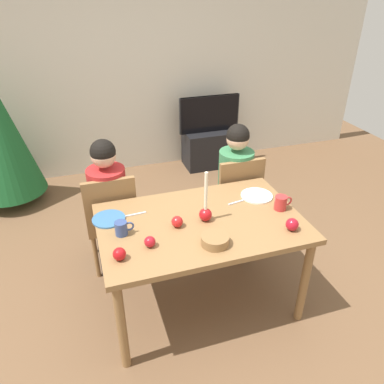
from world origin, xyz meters
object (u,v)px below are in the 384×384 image
apple_near_candle (150,242)px  apple_far_edge (292,224)px  tv_stand (209,148)px  bowl_walnuts (215,240)px  chair_right (236,196)px  candle_centerpiece (205,211)px  plate_left (109,219)px  tv (209,114)px  person_left_child (110,209)px  plate_right (257,196)px  mug_left (122,228)px  mug_right (281,203)px  apple_by_right_mug (177,222)px  apple_by_left_plate (119,254)px  person_right_child (235,189)px  chair_left (111,217)px

apple_near_candle → apple_far_edge: size_ratio=0.84×
tv_stand → bowl_walnuts: bearing=-109.4°
chair_right → candle_centerpiece: bearing=-129.9°
plate_left → apple_far_edge: apple_far_edge is taller
tv → person_left_child: bearing=-131.4°
person_left_child → plate_right: 1.18m
mug_left → mug_right: size_ratio=0.93×
plate_left → apple_by_right_mug: (0.43, -0.22, 0.03)m
mug_left → apple_far_edge: bearing=-15.2°
plate_left → chair_right: bearing=19.2°
person_left_child → tv_stand: size_ratio=1.83×
mug_right → apple_by_right_mug: size_ratio=1.74×
apple_far_edge → apple_by_left_plate: bearing=177.6°
chair_right → apple_far_edge: bearing=-90.1°
mug_right → bowl_walnuts: 0.64m
person_right_child → tv_stand: person_right_child is taller
person_left_child → tv: person_left_child is taller
plate_right → apple_by_left_plate: 1.18m
apple_by_right_mug → chair_right: bearing=41.1°
tv_stand → mug_left: size_ratio=5.08×
plate_left → mug_left: size_ratio=1.81×
person_left_child → person_right_child: (1.10, 0.00, 0.00)m
person_right_child → tv: size_ratio=1.48×
apple_near_candle → apple_by_left_plate: bearing=-161.4°
bowl_walnuts → apple_by_right_mug: bearing=124.3°
apple_far_edge → plate_right: bearing=92.8°
mug_right → apple_far_edge: (-0.06, -0.25, -0.01)m
person_left_child → apple_by_left_plate: 0.90m
candle_centerpiece → plate_right: bearing=20.8°
person_left_child → plate_left: (-0.04, -0.43, 0.19)m
plate_right → apple_far_edge: (0.02, -0.47, 0.04)m
mug_right → apple_by_right_mug: mug_right is taller
plate_right → apple_by_right_mug: apple_by_right_mug is taller
apple_far_edge → mug_right: bearing=76.7°
chair_left → chair_right: same height
candle_centerpiece → bowl_walnuts: 0.28m
mug_left → apple_far_edge: mug_left is taller
chair_right → plate_right: chair_right is taller
apple_near_candle → apple_far_edge: bearing=-6.9°
person_right_child → apple_by_right_mug: (-0.71, -0.66, 0.22)m
chair_right → apple_by_right_mug: bearing=-138.9°
tv_stand → apple_far_edge: (-0.37, -2.58, 0.55)m
tv_stand → apple_near_candle: bearing=-117.7°
tv → apple_by_left_plate: size_ratio=9.97×
person_left_child → apple_by_right_mug: size_ratio=15.07×
bowl_walnuts → chair_left: bearing=122.6°
chair_left → person_left_child: (0.00, 0.03, 0.06)m
chair_right → mug_left: chair_right is taller
person_left_child → plate_left: 0.47m
person_left_child → mug_right: person_left_child is taller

